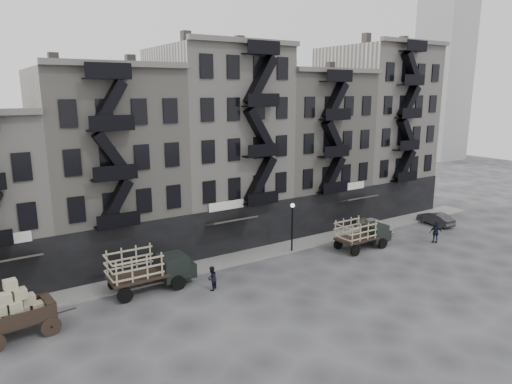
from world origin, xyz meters
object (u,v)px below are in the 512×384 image
stake_truck_east (363,232)px  pedestrian_mid (212,278)px  car_east (375,226)px  policeman (436,233)px  wagon (14,306)px  car_far (436,219)px  stake_truck_west (149,266)px

stake_truck_east → pedestrian_mid: size_ratio=3.13×
car_east → policeman: bearing=-64.0°
wagon → car_east: (31.12, 2.59, -1.22)m
car_far → policeman: size_ratio=2.04×
car_far → policeman: policeman is taller
car_far → policeman: 5.98m
car_east → car_far: (7.16, -1.57, -0.03)m
car_east → pedestrian_mid: pedestrian_mid is taller
stake_truck_west → policeman: stake_truck_west is taller
car_far → pedestrian_mid: bearing=8.5°
stake_truck_west → stake_truck_east: 18.52m
stake_truck_west → car_east: size_ratio=1.50×
stake_truck_east → pedestrian_mid: 14.90m
wagon → car_far: 38.31m
car_east → stake_truck_west: bearing=-177.2°
car_east → car_far: size_ratio=1.02×
car_east → stake_truck_east: bearing=-147.8°
wagon → stake_truck_east: 26.82m
wagon → stake_truck_west: bearing=7.1°
wagon → policeman: wagon is taller
stake_truck_east → stake_truck_west: bearing=173.3°
stake_truck_west → stake_truck_east: size_ratio=1.11×
car_east → car_far: 7.33m
car_east → pedestrian_mid: 19.40m
pedestrian_mid → car_east: bearing=150.1°
pedestrian_mid → policeman: 21.60m
stake_truck_east → policeman: size_ratio=2.78×
stake_truck_west → pedestrian_mid: bearing=-33.9°
policeman → pedestrian_mid: bearing=30.8°
policeman → wagon: bearing=32.1°
stake_truck_west → car_far: (29.87, -1.00, -1.05)m
car_far → policeman: bearing=41.4°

